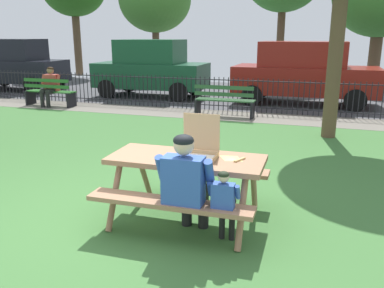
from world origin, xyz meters
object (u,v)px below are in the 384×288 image
picnic_table_foreground (187,171)px  child_at_table (224,200)px  park_bench_center (225,101)px  parked_car_right (304,72)px  pizza_box_open (198,148)px  park_bench_left (50,92)px  pizza_slice_on_table (233,158)px  person_on_park_bench (50,85)px  adult_at_table (186,182)px  parked_car_center (151,68)px  parked_car_left (15,64)px

picnic_table_foreground → child_at_table: 0.79m
park_bench_center → parked_car_right: 3.42m
pizza_box_open → park_bench_left: (-6.69, 6.21, -0.47)m
park_bench_left → pizza_box_open: bearing=-42.9°
pizza_box_open → pizza_slice_on_table: size_ratio=1.59×
child_at_table → park_bench_center: 6.93m
pizza_slice_on_table → person_on_park_bench: size_ratio=0.26×
pizza_box_open → person_on_park_bench: pizza_box_open is taller
pizza_box_open → adult_at_table: bearing=-86.9°
pizza_box_open → adult_at_table: size_ratio=0.41×
child_at_table → person_on_park_bench: 9.81m
picnic_table_foreground → park_bench_center: park_bench_center is taller
parked_car_center → park_bench_center: bearing=-39.9°
adult_at_table → parked_car_center: (-4.50, 9.50, 0.35)m
pizza_box_open → adult_at_table: pizza_box_open is taller
adult_at_table → parked_car_center: 10.52m
picnic_table_foreground → park_bench_left: size_ratio=1.13×
park_bench_left → person_on_park_bench: (0.02, 0.02, 0.24)m
park_bench_center → child_at_table: bearing=-76.7°
child_at_table → person_on_park_bench: person_on_park_bench is taller
child_at_table → parked_car_right: 9.54m
parked_car_left → parked_car_center: (5.85, -0.00, 0.00)m
child_at_table → park_bench_center: bearing=103.3°
adult_at_table → parked_car_left: size_ratio=0.30×
adult_at_table → parked_car_left: parked_car_left is taller
park_bench_center → person_on_park_bench: 5.52m
parked_car_left → parked_car_right: parked_car_left is taller
parked_car_right → pizza_slice_on_table: bearing=-92.3°
child_at_table → parked_car_center: parked_car_center is taller
adult_at_table → parked_car_right: size_ratio=0.27×
park_bench_center → person_on_park_bench: (-5.52, 0.02, 0.24)m
picnic_table_foreground → parked_car_right: size_ratio=0.41×
person_on_park_bench → park_bench_left: bearing=-142.5°
adult_at_table → person_on_park_bench: size_ratio=1.00×
pizza_slice_on_table → person_on_park_bench: bearing=138.9°
pizza_slice_on_table → parked_car_left: bearing=140.2°
pizza_slice_on_table → adult_at_table: (-0.36, -0.59, -0.12)m
child_at_table → pizza_slice_on_table: bearing=95.1°
adult_at_table → parked_car_right: (0.72, 9.50, 0.35)m
child_at_table → parked_car_center: 10.73m
person_on_park_bench → adult_at_table: bearing=-45.2°
parked_car_left → pizza_slice_on_table: bearing=-39.8°
pizza_box_open → person_on_park_bench: 9.12m
pizza_slice_on_table → pizza_box_open: bearing=-168.7°
pizza_box_open → parked_car_left: parked_car_left is taller
adult_at_table → park_bench_center: bearing=99.9°
park_bench_left → person_on_park_bench: 0.24m
park_bench_left → parked_car_right: (7.44, 2.78, 0.59)m
person_on_park_bench → parked_car_left: bearing=143.0°
picnic_table_foreground → parked_car_right: (0.89, 9.00, 0.41)m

